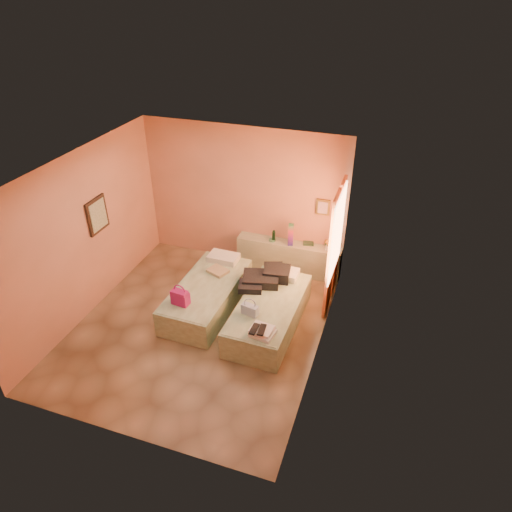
{
  "coord_description": "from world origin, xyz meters",
  "views": [
    {
      "loc": [
        2.78,
        -5.27,
        5.15
      ],
      "look_at": [
        0.72,
        0.85,
        1.05
      ],
      "focal_mm": 32.0,
      "sensor_mm": 36.0,
      "label": 1
    }
  ],
  "objects": [
    {
      "name": "bed_left",
      "position": [
        -0.08,
        0.53,
        0.25
      ],
      "size": [
        0.95,
        2.02,
        0.5
      ],
      "primitive_type": "cube",
      "rotation": [
        0.0,
        0.0,
        -0.03
      ],
      "color": "#B8D6AC",
      "rests_on": "ground"
    },
    {
      "name": "small_dish",
      "position": [
        0.64,
        2.07,
        0.67
      ],
      "size": [
        0.14,
        0.14,
        0.03
      ],
      "primitive_type": "cylinder",
      "rotation": [
        0.0,
        0.0,
        -0.02
      ],
      "color": "#4A8863",
      "rests_on": "headboard_ledge"
    },
    {
      "name": "magenta_handbag",
      "position": [
        -0.26,
        -0.09,
        0.63
      ],
      "size": [
        0.3,
        0.19,
        0.27
      ],
      "primitive_type": "cube",
      "rotation": [
        0.0,
        0.0,
        -0.11
      ],
      "color": "#AD156B",
      "rests_on": "bed_left"
    },
    {
      "name": "room_walls",
      "position": [
        0.21,
        0.57,
        1.79
      ],
      "size": [
        4.02,
        4.51,
        2.81
      ],
      "color": "tan",
      "rests_on": "ground"
    },
    {
      "name": "towel_stack",
      "position": [
        1.23,
        -0.37,
        0.55
      ],
      "size": [
        0.39,
        0.35,
        0.1
      ],
      "primitive_type": "cube",
      "rotation": [
        0.0,
        0.0,
        -0.17
      ],
      "color": "white",
      "rests_on": "bed_right"
    },
    {
      "name": "ground",
      "position": [
        0.0,
        0.0,
        0.0
      ],
      "size": [
        4.5,
        4.5,
        0.0
      ],
      "primitive_type": "plane",
      "color": "tan",
      "rests_on": "ground"
    },
    {
      "name": "sandal_pair",
      "position": [
        1.17,
        -0.42,
        0.61
      ],
      "size": [
        0.19,
        0.25,
        0.03
      ],
      "primitive_type": "cube",
      "rotation": [
        0.0,
        0.0,
        -0.03
      ],
      "color": "black",
      "rests_on": "towel_stack"
    },
    {
      "name": "headboard_ledge",
      "position": [
        0.98,
        2.1,
        0.33
      ],
      "size": [
        2.05,
        0.3,
        0.65
      ],
      "primitive_type": "cube",
      "color": "#A8B292",
      "rests_on": "ground"
    },
    {
      "name": "rainbow_box",
      "position": [
        1.01,
        2.05,
        0.87
      ],
      "size": [
        0.12,
        0.12,
        0.44
      ],
      "primitive_type": "cube",
      "rotation": [
        0.0,
        0.0,
        0.21
      ],
      "color": "#AD156B",
      "rests_on": "headboard_ledge"
    },
    {
      "name": "flower_vase",
      "position": [
        1.74,
        2.1,
        0.77
      ],
      "size": [
        0.24,
        0.24,
        0.25
      ],
      "primitive_type": "cube",
      "rotation": [
        0.0,
        0.0,
        -0.35
      ],
      "color": "white",
      "rests_on": "headboard_ledge"
    },
    {
      "name": "water_bottle",
      "position": [
        0.67,
        2.07,
        0.76
      ],
      "size": [
        0.08,
        0.08,
        0.23
      ],
      "primitive_type": "cylinder",
      "rotation": [
        0.0,
        0.0,
        0.41
      ],
      "color": "#13351E",
      "rests_on": "headboard_ledge"
    },
    {
      "name": "clothes_pile",
      "position": [
        0.86,
        0.87,
        0.6
      ],
      "size": [
        0.83,
        0.83,
        0.2
      ],
      "primitive_type": "cube",
      "rotation": [
        0.0,
        0.0,
        0.27
      ],
      "color": "black",
      "rests_on": "bed_right"
    },
    {
      "name": "blue_handbag",
      "position": [
        0.9,
        0.01,
        0.59
      ],
      "size": [
        0.29,
        0.17,
        0.17
      ],
      "primitive_type": "cube",
      "rotation": [
        0.0,
        0.0,
        -0.19
      ],
      "color": "#446CA4",
      "rests_on": "bed_right"
    },
    {
      "name": "bed_right",
      "position": [
        1.1,
        0.4,
        0.25
      ],
      "size": [
        0.95,
        2.02,
        0.5
      ],
      "primitive_type": "cube",
      "rotation": [
        0.0,
        0.0,
        -0.03
      ],
      "color": "#B8D6AC",
      "rests_on": "ground"
    },
    {
      "name": "green_book",
      "position": [
        1.34,
        2.18,
        0.67
      ],
      "size": [
        0.23,
        0.19,
        0.03
      ],
      "primitive_type": "cube",
      "rotation": [
        0.0,
        0.0,
        0.22
      ],
      "color": "#264730",
      "rests_on": "headboard_ledge"
    },
    {
      "name": "khaki_garment",
      "position": [
        -0.03,
        0.93,
        0.53
      ],
      "size": [
        0.42,
        0.38,
        0.06
      ],
      "primitive_type": "cube",
      "rotation": [
        0.0,
        0.0,
        -0.36
      ],
      "color": "tan",
      "rests_on": "bed_left"
    }
  ]
}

